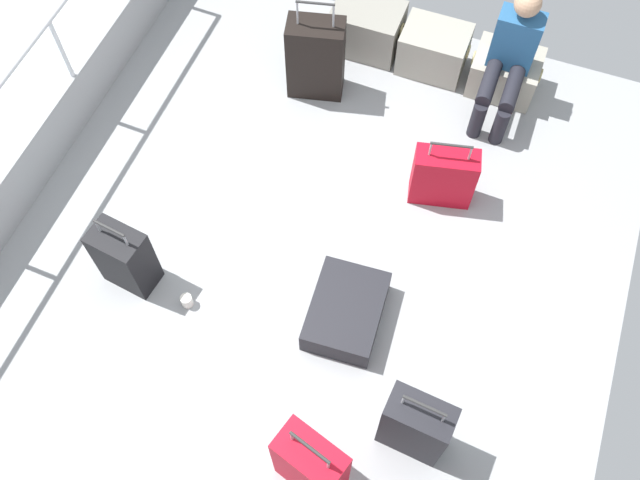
{
  "coord_description": "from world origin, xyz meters",
  "views": [
    {
      "loc": [
        0.88,
        -2.08,
        4.56
      ],
      "look_at": [
        0.05,
        0.12,
        0.25
      ],
      "focal_mm": 39.62,
      "sensor_mm": 36.0,
      "label": 1
    }
  ],
  "objects_px": {
    "suitcase_1": "(125,258)",
    "cargo_crate_1": "(434,50)",
    "suitcase_0": "(443,177)",
    "suitcase_3": "(415,425)",
    "suitcase_5": "(311,465)",
    "paper_cup": "(187,301)",
    "passenger_seated": "(510,56)",
    "cargo_crate_2": "(505,73)",
    "suitcase_2": "(316,58)",
    "suitcase_4": "(346,311)",
    "cargo_crate_0": "(367,28)"
  },
  "relations": [
    {
      "from": "cargo_crate_1",
      "to": "cargo_crate_2",
      "type": "height_order",
      "value": "cargo_crate_1"
    },
    {
      "from": "cargo_crate_1",
      "to": "suitcase_1",
      "type": "bearing_deg",
      "value": -118.27
    },
    {
      "from": "suitcase_4",
      "to": "suitcase_0",
      "type": "bearing_deg",
      "value": 74.66
    },
    {
      "from": "suitcase_1",
      "to": "suitcase_4",
      "type": "height_order",
      "value": "suitcase_1"
    },
    {
      "from": "suitcase_0",
      "to": "paper_cup",
      "type": "relative_size",
      "value": 6.53
    },
    {
      "from": "suitcase_5",
      "to": "paper_cup",
      "type": "distance_m",
      "value": 1.49
    },
    {
      "from": "cargo_crate_1",
      "to": "suitcase_3",
      "type": "relative_size",
      "value": 0.75
    },
    {
      "from": "suitcase_3",
      "to": "passenger_seated",
      "type": "bearing_deg",
      "value": 92.9
    },
    {
      "from": "cargo_crate_0",
      "to": "passenger_seated",
      "type": "bearing_deg",
      "value": -10.23
    },
    {
      "from": "suitcase_0",
      "to": "passenger_seated",
      "type": "bearing_deg",
      "value": 79.76
    },
    {
      "from": "passenger_seated",
      "to": "suitcase_4",
      "type": "distance_m",
      "value": 2.33
    },
    {
      "from": "suitcase_2",
      "to": "passenger_seated",
      "type": "bearing_deg",
      "value": 14.86
    },
    {
      "from": "cargo_crate_2",
      "to": "passenger_seated",
      "type": "bearing_deg",
      "value": -90.0
    },
    {
      "from": "cargo_crate_0",
      "to": "suitcase_4",
      "type": "bearing_deg",
      "value": -74.31
    },
    {
      "from": "suitcase_0",
      "to": "suitcase_3",
      "type": "xyz_separation_m",
      "value": [
        0.33,
        -1.83,
        0.06
      ]
    },
    {
      "from": "paper_cup",
      "to": "passenger_seated",
      "type": "bearing_deg",
      "value": 57.87
    },
    {
      "from": "cargo_crate_2",
      "to": "paper_cup",
      "type": "relative_size",
      "value": 5.65
    },
    {
      "from": "cargo_crate_0",
      "to": "suitcase_0",
      "type": "height_order",
      "value": "suitcase_0"
    },
    {
      "from": "cargo_crate_1",
      "to": "suitcase_1",
      "type": "distance_m",
      "value": 3.02
    },
    {
      "from": "suitcase_3",
      "to": "suitcase_5",
      "type": "xyz_separation_m",
      "value": [
        -0.5,
        -0.44,
        0.03
      ]
    },
    {
      "from": "paper_cup",
      "to": "cargo_crate_1",
      "type": "bearing_deg",
      "value": 70.19
    },
    {
      "from": "cargo_crate_2",
      "to": "suitcase_2",
      "type": "relative_size",
      "value": 0.61
    },
    {
      "from": "paper_cup",
      "to": "suitcase_1",
      "type": "bearing_deg",
      "value": 172.77
    },
    {
      "from": "cargo_crate_1",
      "to": "cargo_crate_2",
      "type": "distance_m",
      "value": 0.61
    },
    {
      "from": "cargo_crate_2",
      "to": "cargo_crate_1",
      "type": "bearing_deg",
      "value": 178.8
    },
    {
      "from": "suitcase_4",
      "to": "cargo_crate_0",
      "type": "bearing_deg",
      "value": 105.69
    },
    {
      "from": "passenger_seated",
      "to": "suitcase_5",
      "type": "xyz_separation_m",
      "value": [
        -0.36,
        -3.31,
        -0.19
      ]
    },
    {
      "from": "cargo_crate_1",
      "to": "suitcase_5",
      "type": "relative_size",
      "value": 0.69
    },
    {
      "from": "suitcase_0",
      "to": "suitcase_5",
      "type": "height_order",
      "value": "suitcase_5"
    },
    {
      "from": "suitcase_0",
      "to": "suitcase_5",
      "type": "xyz_separation_m",
      "value": [
        -0.17,
        -2.27,
        0.09
      ]
    },
    {
      "from": "suitcase_5",
      "to": "suitcase_1",
      "type": "bearing_deg",
      "value": 153.31
    },
    {
      "from": "suitcase_4",
      "to": "paper_cup",
      "type": "height_order",
      "value": "suitcase_4"
    },
    {
      "from": "suitcase_1",
      "to": "cargo_crate_1",
      "type": "bearing_deg",
      "value": 61.73
    },
    {
      "from": "cargo_crate_2",
      "to": "suitcase_2",
      "type": "distance_m",
      "value": 1.55
    },
    {
      "from": "suitcase_3",
      "to": "paper_cup",
      "type": "relative_size",
      "value": 7.61
    },
    {
      "from": "cargo_crate_1",
      "to": "paper_cup",
      "type": "xyz_separation_m",
      "value": [
        -0.98,
        -2.71,
        -0.15
      ]
    },
    {
      "from": "suitcase_1",
      "to": "suitcase_3",
      "type": "relative_size",
      "value": 0.93
    },
    {
      "from": "paper_cup",
      "to": "cargo_crate_2",
      "type": "bearing_deg",
      "value": 59.58
    },
    {
      "from": "suitcase_3",
      "to": "suitcase_4",
      "type": "bearing_deg",
      "value": 136.0
    },
    {
      "from": "cargo_crate_0",
      "to": "suitcase_4",
      "type": "xyz_separation_m",
      "value": [
        0.69,
        -2.45,
        -0.1
      ]
    },
    {
      "from": "cargo_crate_2",
      "to": "passenger_seated",
      "type": "height_order",
      "value": "passenger_seated"
    },
    {
      "from": "suitcase_2",
      "to": "suitcase_4",
      "type": "distance_m",
      "value": 2.08
    },
    {
      "from": "cargo_crate_1",
      "to": "paper_cup",
      "type": "height_order",
      "value": "cargo_crate_1"
    },
    {
      "from": "suitcase_3",
      "to": "suitcase_2",
      "type": "bearing_deg",
      "value": 122.43
    },
    {
      "from": "suitcase_2",
      "to": "paper_cup",
      "type": "relative_size",
      "value": 9.27
    },
    {
      "from": "cargo_crate_0",
      "to": "suitcase_3",
      "type": "relative_size",
      "value": 0.8
    },
    {
      "from": "suitcase_3",
      "to": "paper_cup",
      "type": "height_order",
      "value": "suitcase_3"
    },
    {
      "from": "cargo_crate_1",
      "to": "suitcase_5",
      "type": "xyz_separation_m",
      "value": [
        0.25,
        -3.5,
        0.15
      ]
    },
    {
      "from": "suitcase_4",
      "to": "suitcase_3",
      "type": "bearing_deg",
      "value": -44.0
    },
    {
      "from": "suitcase_0",
      "to": "suitcase_2",
      "type": "bearing_deg",
      "value": 152.04
    }
  ]
}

